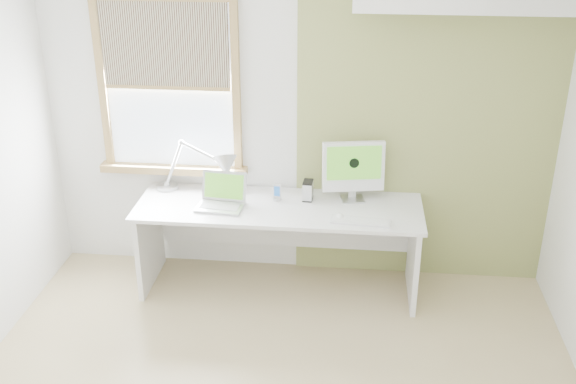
# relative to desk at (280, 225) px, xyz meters

# --- Properties ---
(room) EXTENTS (4.04, 3.54, 2.64)m
(room) POSITION_rel_desk_xyz_m (0.11, -1.44, 0.77)
(room) COLOR tan
(room) RESTS_ON ground
(accent_wall) EXTENTS (2.00, 0.02, 2.60)m
(accent_wall) POSITION_rel_desk_xyz_m (1.11, 0.30, 0.77)
(accent_wall) COLOR #919D53
(accent_wall) RESTS_ON room
(window) EXTENTS (1.20, 0.14, 1.42)m
(window) POSITION_rel_desk_xyz_m (-0.89, 0.27, 1.01)
(window) COLOR olive
(window) RESTS_ON room
(desk) EXTENTS (2.20, 0.70, 0.73)m
(desk) POSITION_rel_desk_xyz_m (0.00, 0.00, 0.00)
(desk) COLOR silver
(desk) RESTS_ON room
(desk_lamp) EXTENTS (0.74, 0.34, 0.43)m
(desk_lamp) POSITION_rel_desk_xyz_m (-0.53, 0.10, 0.42)
(desk_lamp) COLOR #B7B9BC
(desk_lamp) RESTS_ON desk
(laptop) EXTENTS (0.38, 0.31, 0.25)m
(laptop) POSITION_rel_desk_xyz_m (-0.43, -0.09, 0.26)
(laptop) COLOR #B7B9BC
(laptop) RESTS_ON desk
(phone_dock) EXTENTS (0.08, 0.08, 0.13)m
(phone_dock) POSITION_rel_desk_xyz_m (-0.03, 0.05, 0.23)
(phone_dock) COLOR #B7B9BC
(phone_dock) RESTS_ON desk
(external_drive) EXTENTS (0.08, 0.12, 0.15)m
(external_drive) POSITION_rel_desk_xyz_m (0.21, 0.08, 0.27)
(external_drive) COLOR #B7B9BC
(external_drive) RESTS_ON desk
(imac) EXTENTS (0.49, 0.20, 0.47)m
(imac) POSITION_rel_desk_xyz_m (0.56, 0.12, 0.46)
(imac) COLOR #B7B9BC
(imac) RESTS_ON desk
(keyboard) EXTENTS (0.45, 0.17, 0.02)m
(keyboard) POSITION_rel_desk_xyz_m (0.63, -0.28, 0.20)
(keyboard) COLOR white
(keyboard) RESTS_ON desk
(mouse) EXTENTS (0.08, 0.11, 0.03)m
(mouse) POSITION_rel_desk_xyz_m (0.47, -0.23, 0.21)
(mouse) COLOR white
(mouse) RESTS_ON desk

